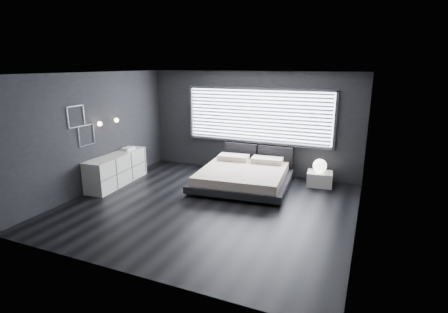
% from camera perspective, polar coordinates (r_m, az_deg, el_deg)
% --- Properties ---
extents(room, '(6.04, 6.00, 2.80)m').
position_cam_1_polar(room, '(7.23, -2.66, 2.24)').
color(room, black).
rests_on(room, ground).
extents(window, '(4.14, 0.09, 1.52)m').
position_cam_1_polar(window, '(9.58, 5.49, 6.60)').
color(window, white).
rests_on(window, ground).
extents(headboard, '(1.96, 0.16, 0.52)m').
position_cam_1_polar(headboard, '(9.72, 5.54, 0.46)').
color(headboard, black).
rests_on(headboard, ground).
extents(sconce_near, '(0.18, 0.11, 0.11)m').
position_cam_1_polar(sconce_near, '(8.85, -19.65, 5.05)').
color(sconce_near, silver).
rests_on(sconce_near, ground).
extents(sconce_far, '(0.18, 0.11, 0.11)m').
position_cam_1_polar(sconce_far, '(9.29, -17.16, 5.69)').
color(sconce_far, silver).
rests_on(sconce_far, ground).
extents(wall_art_upper, '(0.01, 0.48, 0.48)m').
position_cam_1_polar(wall_art_upper, '(8.46, -23.00, 6.03)').
color(wall_art_upper, '#47474C').
rests_on(wall_art_upper, ground).
extents(wall_art_lower, '(0.01, 0.48, 0.48)m').
position_cam_1_polar(wall_art_lower, '(8.70, -21.52, 3.25)').
color(wall_art_lower, '#47474C').
rests_on(wall_art_lower, ground).
extents(bed, '(2.47, 2.38, 0.59)m').
position_cam_1_polar(bed, '(8.74, 3.11, -3.19)').
color(bed, black).
rests_on(bed, ground).
extents(nightstand, '(0.67, 0.58, 0.36)m').
position_cam_1_polar(nightstand, '(9.14, 15.32, -3.52)').
color(nightstand, silver).
rests_on(nightstand, ground).
extents(orb_lamp, '(0.34, 0.34, 0.34)m').
position_cam_1_polar(orb_lamp, '(9.01, 15.37, -1.46)').
color(orb_lamp, white).
rests_on(orb_lamp, nightstand).
extents(dresser, '(0.68, 1.97, 0.77)m').
position_cam_1_polar(dresser, '(9.30, -17.08, -1.98)').
color(dresser, silver).
rests_on(dresser, ground).
extents(book_stack, '(0.29, 0.36, 0.07)m').
position_cam_1_polar(book_stack, '(9.61, -15.36, 1.26)').
color(book_stack, white).
rests_on(book_stack, dresser).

